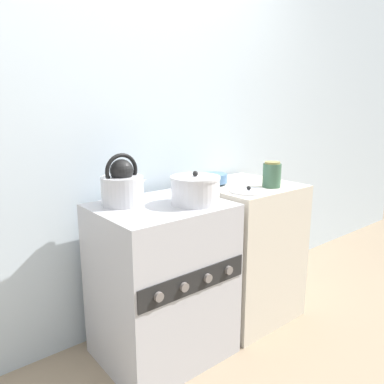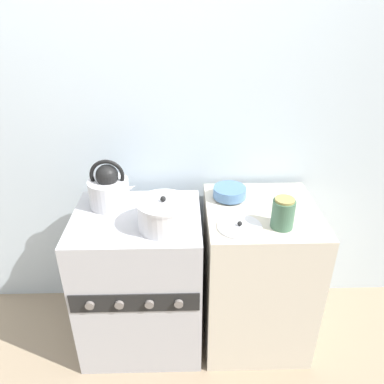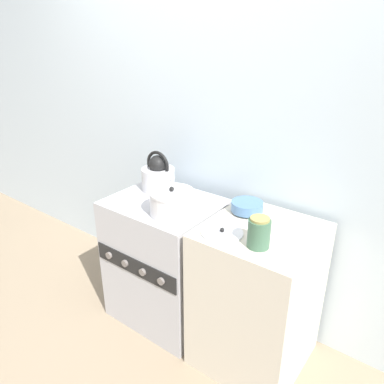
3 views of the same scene
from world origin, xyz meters
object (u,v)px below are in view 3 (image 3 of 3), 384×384
(kettle, at_px, (158,176))
(loose_pot_lid, at_px, (222,233))
(cooking_pot, at_px, (172,203))
(enamel_bowl, at_px, (247,207))
(storage_jar, at_px, (259,233))
(stove, at_px, (166,260))

(kettle, bearing_deg, loose_pot_lid, -21.48)
(cooking_pot, xyz_separation_m, loose_pot_lid, (0.36, -0.04, -0.05))
(enamel_bowl, xyz_separation_m, loose_pot_lid, (0.02, -0.28, -0.03))
(cooking_pot, bearing_deg, storage_jar, -3.83)
(enamel_bowl, bearing_deg, stove, -163.54)
(loose_pot_lid, bearing_deg, kettle, 158.52)
(storage_jar, relative_size, loose_pot_lid, 0.71)
(storage_jar, bearing_deg, loose_pot_lid, -179.53)
(loose_pot_lid, bearing_deg, enamel_bowl, 93.42)
(cooking_pot, relative_size, enamel_bowl, 1.43)
(stove, distance_m, cooking_pot, 0.53)
(storage_jar, bearing_deg, enamel_bowl, 127.83)
(kettle, relative_size, storage_jar, 1.72)
(enamel_bowl, relative_size, loose_pot_lid, 0.83)
(cooking_pot, height_order, enamel_bowl, cooking_pot)
(kettle, height_order, enamel_bowl, kettle)
(stove, distance_m, loose_pot_lid, 0.69)
(cooking_pot, bearing_deg, enamel_bowl, 35.22)
(enamel_bowl, bearing_deg, cooking_pot, -144.78)
(enamel_bowl, bearing_deg, storage_jar, -52.17)
(loose_pot_lid, bearing_deg, cooking_pot, 173.79)
(kettle, relative_size, enamel_bowl, 1.47)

